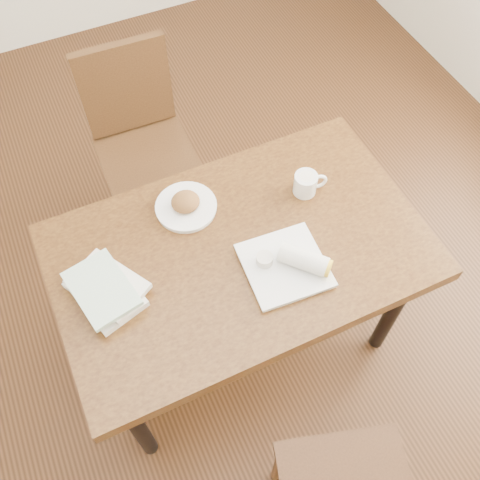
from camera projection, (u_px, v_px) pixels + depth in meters
name	position (u px, v px, depth m)	size (l,w,h in m)	color
ground	(240.00, 333.00, 2.50)	(4.00, 5.00, 0.01)	#472814
room_walls	(240.00, 26.00, 1.12)	(4.02, 5.02, 2.80)	white
table	(240.00, 260.00, 1.93)	(1.30, 0.81, 0.75)	brown
chair_far	(140.00, 134.00, 2.43)	(0.43, 0.43, 0.95)	#4B2F15
plate_scone	(186.00, 205.00, 1.94)	(0.23, 0.23, 0.07)	white
coffee_mug	(306.00, 183.00, 1.96)	(0.13, 0.09, 0.09)	white
plate_burrito	(291.00, 264.00, 1.80)	(0.29, 0.29, 0.09)	white
book_stack	(105.00, 289.00, 1.74)	(0.27, 0.30, 0.07)	white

